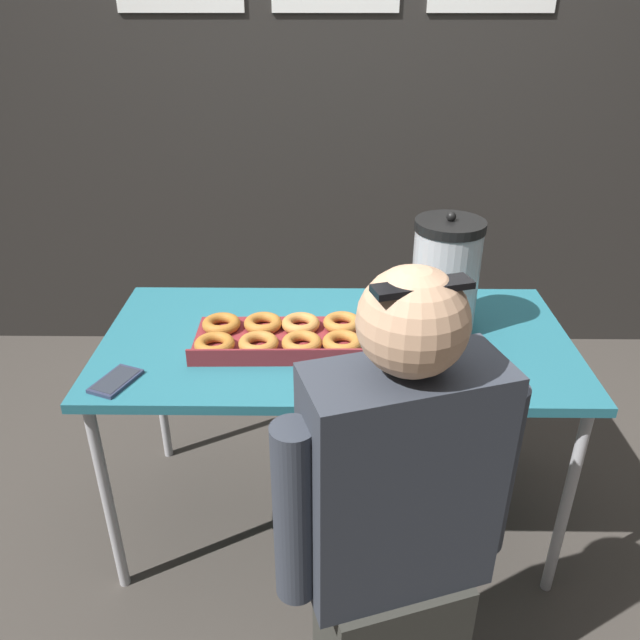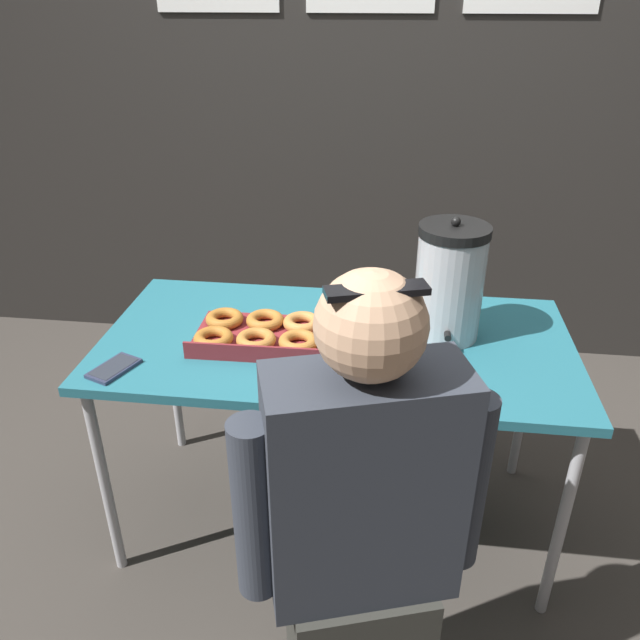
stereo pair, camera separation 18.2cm
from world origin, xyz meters
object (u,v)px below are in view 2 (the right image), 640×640
(person_seated, at_px, (361,542))
(cell_phone, at_px, (114,368))
(coffee_urn, at_px, (449,282))
(donut_box, at_px, (280,334))

(person_seated, bearing_deg, cell_phone, -47.13)
(coffee_urn, relative_size, cell_phone, 2.33)
(coffee_urn, xyz_separation_m, cell_phone, (-0.90, -0.31, -0.17))
(cell_phone, bearing_deg, person_seated, -7.77)
(donut_box, distance_m, cell_phone, 0.47)
(donut_box, xyz_separation_m, cell_phone, (-0.42, -0.21, -0.02))
(coffee_urn, distance_m, person_seated, 0.80)
(coffee_urn, height_order, person_seated, person_seated)
(donut_box, distance_m, coffee_urn, 0.51)
(coffee_urn, bearing_deg, person_seated, -105.37)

